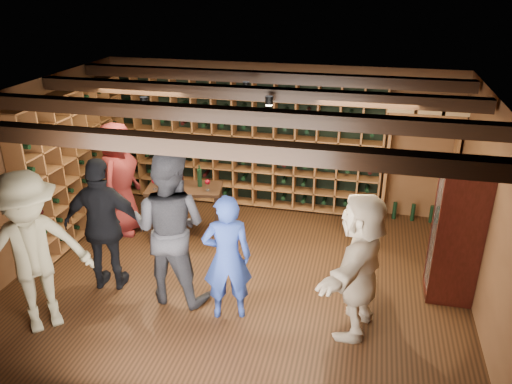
% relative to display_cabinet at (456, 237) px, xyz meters
% --- Properties ---
extents(ground, '(6.00, 6.00, 0.00)m').
position_rel_display_cabinet_xyz_m(ground, '(-2.71, -0.20, -0.86)').
color(ground, '#331B0E').
rests_on(ground, ground).
extents(room_shell, '(6.00, 6.00, 6.00)m').
position_rel_display_cabinet_xyz_m(room_shell, '(-2.71, -0.15, 1.56)').
color(room_shell, brown).
rests_on(room_shell, ground).
extents(wine_rack_back, '(4.65, 0.30, 2.20)m').
position_rel_display_cabinet_xyz_m(wine_rack_back, '(-3.24, 2.13, 0.29)').
color(wine_rack_back, brown).
rests_on(wine_rack_back, ground).
extents(wine_rack_left, '(0.30, 2.65, 2.20)m').
position_rel_display_cabinet_xyz_m(wine_rack_left, '(-5.54, 0.62, 0.29)').
color(wine_rack_left, brown).
rests_on(wine_rack_left, ground).
extents(crate_shelf, '(1.20, 0.32, 2.07)m').
position_rel_display_cabinet_xyz_m(crate_shelf, '(-0.31, 2.12, 0.71)').
color(crate_shelf, brown).
rests_on(crate_shelf, ground).
extents(display_cabinet, '(0.55, 0.50, 1.75)m').
position_rel_display_cabinet_xyz_m(display_cabinet, '(0.00, 0.00, 0.00)').
color(display_cabinet, '#39100B').
rests_on(display_cabinet, ground).
extents(man_blue_shirt, '(0.67, 0.54, 1.60)m').
position_rel_display_cabinet_xyz_m(man_blue_shirt, '(-2.64, -1.03, -0.06)').
color(man_blue_shirt, navy).
rests_on(man_blue_shirt, ground).
extents(man_grey_suit, '(1.02, 0.82, 1.99)m').
position_rel_display_cabinet_xyz_m(man_grey_suit, '(-3.43, -0.82, 0.14)').
color(man_grey_suit, black).
rests_on(man_grey_suit, ground).
extents(guest_red_floral, '(0.62, 0.92, 1.81)m').
position_rel_display_cabinet_xyz_m(guest_red_floral, '(-4.89, 0.69, 0.05)').
color(guest_red_floral, maroon).
rests_on(guest_red_floral, ground).
extents(guest_woman_black, '(1.11, 0.58, 1.80)m').
position_rel_display_cabinet_xyz_m(guest_woman_black, '(-4.33, -0.79, 0.05)').
color(guest_woman_black, black).
rests_on(guest_woman_black, ground).
extents(guest_khaki, '(1.41, 1.41, 1.95)m').
position_rel_display_cabinet_xyz_m(guest_khaki, '(-4.70, -1.71, 0.12)').
color(guest_khaki, '#7B7255').
rests_on(guest_khaki, ground).
extents(guest_beige, '(0.87, 1.68, 1.73)m').
position_rel_display_cabinet_xyz_m(guest_beige, '(-1.13, -0.94, 0.01)').
color(guest_beige, tan).
rests_on(guest_beige, ground).
extents(tasting_table, '(1.21, 0.76, 1.13)m').
position_rel_display_cabinet_xyz_m(tasting_table, '(-3.83, 0.72, -0.10)').
color(tasting_table, black).
rests_on(tasting_table, ground).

